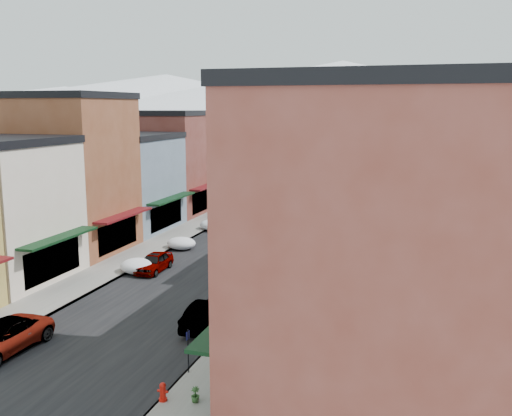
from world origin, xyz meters
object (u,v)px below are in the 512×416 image
Objects in this scene: trash_can at (304,258)px; fire_hydrant at (163,392)px; car_silver_sedan at (154,262)px; streetlamp_near at (295,227)px; car_white_suv at (0,338)px; car_green_sedan at (210,314)px; car_dark_hatch at (231,213)px.

fire_hydrant is at bearing -92.95° from trash_can.
car_silver_sedan is 10.69m from trash_can.
trash_can is at bearing 87.05° from fire_hydrant.
car_white_suv is at bearing -118.82° from streetlamp_near.
car_white_suv is at bearing 38.03° from car_green_sedan.
car_dark_hatch is 5.29× the size of trash_can.
streetlamp_near is at bearing 64.54° from car_white_suv.
streetlamp_near is (-0.53, -0.59, 2.39)m from trash_can.
fire_hydrant is at bearing -63.34° from car_silver_sedan.
car_green_sedan reaches higher than trash_can.
streetlamp_near reaches higher than car_dark_hatch.
streetlamp_near is at bearing 20.50° from car_silver_sedan.
streetlamp_near reaches higher than trash_can.
car_dark_hatch is 17.95m from streetlamp_near.
fire_hydrant is (8.71, -16.27, -0.17)m from car_silver_sedan.
car_dark_hatch reaches higher than fire_hydrant.
car_white_suv is 1.34× the size of car_silver_sedan.
fire_hydrant is (9.51, -34.72, -0.31)m from car_dark_hatch.
car_silver_sedan is 18.46m from car_dark_hatch.
car_silver_sedan reaches higher than fire_hydrant.
streetlamp_near is (1.70, 12.13, 2.28)m from car_green_sedan.
car_dark_hatch reaches higher than car_silver_sedan.
trash_can is (9.78, 4.32, -0.05)m from car_silver_sedan.
car_white_suv is at bearing -94.17° from car_silver_sedan.
car_silver_sedan is at bearing -158.00° from streetlamp_near.
trash_can is at bearing 47.75° from streetlamp_near.
fire_hydrant is at bearing -91.52° from streetlamp_near.
car_dark_hatch reaches higher than car_white_suv.
car_white_suv reaches higher than car_green_sedan.
car_green_sedan is (7.54, -8.40, 0.06)m from car_silver_sedan.
car_green_sedan is at bearing -99.96° from trash_can.
fire_hydrant is at bearing 100.89° from car_green_sedan.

